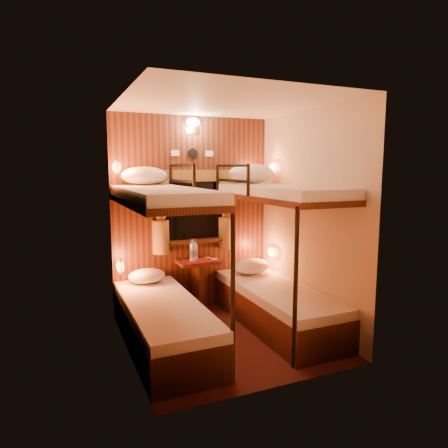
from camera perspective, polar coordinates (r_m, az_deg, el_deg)
name	(u,v)px	position (r m, az deg, el deg)	size (l,w,h in m)	color
floor	(226,337)	(4.37, 0.25, -15.88)	(2.10, 2.10, 0.00)	#3A100F
ceiling	(226,103)	(4.05, 0.27, 16.95)	(2.10, 2.10, 0.00)	silver
wall_back	(192,214)	(5.01, -4.54, 1.42)	(2.40, 2.40, 0.00)	#C6B293
wall_front	(280,242)	(3.12, 8.00, -2.56)	(2.40, 2.40, 0.00)	#C6B293
wall_left	(126,231)	(3.76, -13.86, -0.94)	(2.40, 2.40, 0.00)	#C6B293
wall_right	(308,220)	(4.53, 11.94, 0.59)	(2.40, 2.40, 0.00)	#C6B293
back_panel	(193,214)	(5.00, -4.48, 1.41)	(2.00, 0.03, 2.40)	black
bunk_left	(163,292)	(4.04, -8.72, -9.54)	(0.72, 1.90, 1.82)	black
bunk_right	(277,278)	(4.52, 7.52, -7.61)	(0.72, 1.90, 1.82)	black
window	(194,216)	(4.97, -4.37, 1.15)	(1.00, 0.12, 0.79)	black
curtains	(194,210)	(4.93, -4.25, 2.07)	(1.10, 0.22, 1.00)	olive
back_fixtures	(193,128)	(4.96, -4.48, 13.47)	(0.54, 0.09, 0.48)	black
reading_lamps	(202,214)	(4.68, -3.16, 1.47)	(2.00, 0.20, 1.25)	orange
table	(198,279)	(4.98, -3.69, -7.83)	(0.50, 0.34, 0.66)	#561513
bottle_left	(193,252)	(4.86, -4.48, -4.00)	(0.08, 0.08, 0.26)	#99BFE5
bottle_right	(195,252)	(4.93, -4.14, -4.04)	(0.06, 0.06, 0.22)	#99BFE5
sachet_a	(215,259)	(4.97, -1.34, -5.01)	(0.07, 0.06, 0.01)	silver
sachet_b	(208,257)	(5.06, -2.32, -4.79)	(0.08, 0.06, 0.01)	silver
pillow_lower_left	(147,276)	(4.72, -10.97, -7.28)	(0.43, 0.30, 0.17)	white
pillow_lower_right	(252,266)	(5.04, 3.95, -6.05)	(0.47, 0.34, 0.19)	white
pillow_upper_left	(144,176)	(4.56, -11.36, 6.80)	(0.51, 0.36, 0.20)	white
pillow_upper_right	(252,174)	(4.91, 3.98, 7.20)	(0.59, 0.42, 0.23)	white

